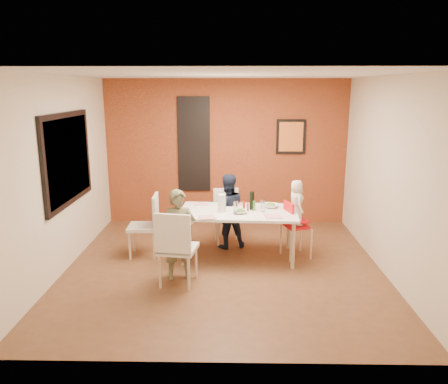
{
  "coord_description": "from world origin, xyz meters",
  "views": [
    {
      "loc": [
        0.12,
        -5.88,
        2.53
      ],
      "look_at": [
        0.0,
        0.3,
        1.05
      ],
      "focal_mm": 35.0,
      "sensor_mm": 36.0,
      "label": 1
    }
  ],
  "objects_px": {
    "child_far": "(227,211)",
    "wine_bottle": "(252,201)",
    "dining_table": "(238,215)",
    "chair_left": "(148,222)",
    "child_near": "(179,235)",
    "toddler": "(296,203)",
    "high_chair": "(294,224)",
    "chair_far": "(227,213)",
    "chair_near": "(176,245)",
    "paper_towel_roll": "(222,203)"
  },
  "relations": [
    {
      "from": "child_near",
      "to": "toddler",
      "type": "relative_size",
      "value": 1.8
    },
    {
      "from": "chair_near",
      "to": "dining_table",
      "type": "bearing_deg",
      "value": -118.74
    },
    {
      "from": "chair_far",
      "to": "child_near",
      "type": "height_order",
      "value": "child_near"
    },
    {
      "from": "paper_towel_roll",
      "to": "child_near",
      "type": "bearing_deg",
      "value": -127.03
    },
    {
      "from": "chair_near",
      "to": "chair_left",
      "type": "height_order",
      "value": "chair_near"
    },
    {
      "from": "dining_table",
      "to": "high_chair",
      "type": "distance_m",
      "value": 0.85
    },
    {
      "from": "chair_near",
      "to": "high_chair",
      "type": "bearing_deg",
      "value": -138.72
    },
    {
      "from": "chair_far",
      "to": "toddler",
      "type": "xyz_separation_m",
      "value": [
        1.05,
        -0.65,
        0.36
      ]
    },
    {
      "from": "chair_far",
      "to": "chair_left",
      "type": "xyz_separation_m",
      "value": [
        -1.19,
        -0.62,
        0.03
      ]
    },
    {
      "from": "child_near",
      "to": "toddler",
      "type": "height_order",
      "value": "child_near"
    },
    {
      "from": "child_near",
      "to": "high_chair",
      "type": "bearing_deg",
      "value": 16.61
    },
    {
      "from": "toddler",
      "to": "paper_towel_roll",
      "type": "distance_m",
      "value": 1.11
    },
    {
      "from": "chair_left",
      "to": "toddler",
      "type": "xyz_separation_m",
      "value": [
        2.23,
        -0.03,
        0.32
      ]
    },
    {
      "from": "chair_near",
      "to": "wine_bottle",
      "type": "xyz_separation_m",
      "value": [
        1.02,
        1.12,
        0.3
      ]
    },
    {
      "from": "chair_far",
      "to": "chair_left",
      "type": "height_order",
      "value": "chair_left"
    },
    {
      "from": "chair_near",
      "to": "wine_bottle",
      "type": "relative_size",
      "value": 3.62
    },
    {
      "from": "chair_far",
      "to": "toddler",
      "type": "bearing_deg",
      "value": -40.15
    },
    {
      "from": "chair_left",
      "to": "wine_bottle",
      "type": "bearing_deg",
      "value": 89.34
    },
    {
      "from": "high_chair",
      "to": "paper_towel_roll",
      "type": "height_order",
      "value": "paper_towel_roll"
    },
    {
      "from": "child_far",
      "to": "chair_left",
      "type": "bearing_deg",
      "value": 2.9
    },
    {
      "from": "wine_bottle",
      "to": "child_near",
      "type": "bearing_deg",
      "value": -139.08
    },
    {
      "from": "child_near",
      "to": "child_far",
      "type": "distance_m",
      "value": 1.36
    },
    {
      "from": "chair_left",
      "to": "wine_bottle",
      "type": "xyz_separation_m",
      "value": [
        1.58,
        0.05,
        0.33
      ]
    },
    {
      "from": "wine_bottle",
      "to": "paper_towel_roll",
      "type": "xyz_separation_m",
      "value": [
        -0.45,
        -0.14,
        -0.01
      ]
    },
    {
      "from": "chair_near",
      "to": "chair_left",
      "type": "xyz_separation_m",
      "value": [
        -0.56,
        1.08,
        -0.03
      ]
    },
    {
      "from": "dining_table",
      "to": "chair_left",
      "type": "relative_size",
      "value": 1.87
    },
    {
      "from": "dining_table",
      "to": "chair_near",
      "type": "height_order",
      "value": "chair_near"
    },
    {
      "from": "child_far",
      "to": "wine_bottle",
      "type": "bearing_deg",
      "value": 123.29
    },
    {
      "from": "high_chair",
      "to": "wine_bottle",
      "type": "relative_size",
      "value": 3.14
    },
    {
      "from": "child_near",
      "to": "toddler",
      "type": "xyz_separation_m",
      "value": [
        1.66,
        0.8,
        0.24
      ]
    },
    {
      "from": "chair_left",
      "to": "child_far",
      "type": "height_order",
      "value": "child_far"
    },
    {
      "from": "dining_table",
      "to": "child_far",
      "type": "height_order",
      "value": "child_far"
    },
    {
      "from": "chair_near",
      "to": "chair_left",
      "type": "bearing_deg",
      "value": -53.39
    },
    {
      "from": "chair_far",
      "to": "toddler",
      "type": "relative_size",
      "value": 1.32
    },
    {
      "from": "chair_near",
      "to": "high_chair",
      "type": "distance_m",
      "value": 1.96
    },
    {
      "from": "chair_near",
      "to": "child_far",
      "type": "height_order",
      "value": "child_far"
    },
    {
      "from": "wine_bottle",
      "to": "dining_table",
      "type": "bearing_deg",
      "value": -159.2
    },
    {
      "from": "wine_bottle",
      "to": "paper_towel_roll",
      "type": "height_order",
      "value": "wine_bottle"
    },
    {
      "from": "chair_left",
      "to": "paper_towel_roll",
      "type": "distance_m",
      "value": 1.17
    },
    {
      "from": "chair_near",
      "to": "toddler",
      "type": "bearing_deg",
      "value": -138.69
    },
    {
      "from": "high_chair",
      "to": "toddler",
      "type": "xyz_separation_m",
      "value": [
        0.02,
        0.01,
        0.33
      ]
    },
    {
      "from": "dining_table",
      "to": "paper_towel_roll",
      "type": "height_order",
      "value": "paper_towel_roll"
    },
    {
      "from": "high_chair",
      "to": "child_far",
      "type": "distance_m",
      "value": 1.1
    },
    {
      "from": "high_chair",
      "to": "chair_far",
      "type": "bearing_deg",
      "value": 38.58
    },
    {
      "from": "child_near",
      "to": "child_far",
      "type": "height_order",
      "value": "child_near"
    },
    {
      "from": "dining_table",
      "to": "chair_far",
      "type": "distance_m",
      "value": 0.7
    },
    {
      "from": "dining_table",
      "to": "chair_far",
      "type": "xyz_separation_m",
      "value": [
        -0.18,
        0.66,
        -0.16
      ]
    },
    {
      "from": "chair_near",
      "to": "child_near",
      "type": "distance_m",
      "value": 0.25
    },
    {
      "from": "chair_left",
      "to": "wine_bottle",
      "type": "relative_size",
      "value": 3.43
    },
    {
      "from": "chair_far",
      "to": "toddler",
      "type": "height_order",
      "value": "toddler"
    }
  ]
}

